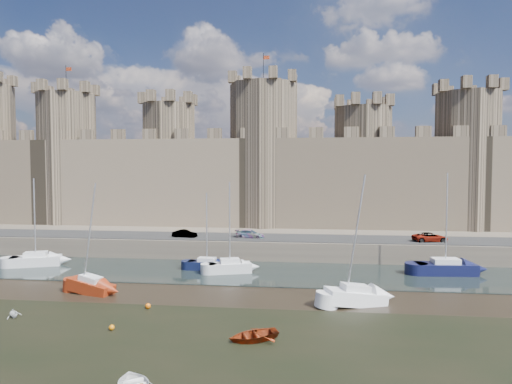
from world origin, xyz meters
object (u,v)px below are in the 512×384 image
at_px(sailboat_0, 36,260).
at_px(sailboat_5, 355,296).
at_px(sailboat_3, 445,267).
at_px(sailboat_1, 207,264).
at_px(sailboat_2, 230,266).
at_px(car_2, 250,234).
at_px(car_3, 430,237).
at_px(car_1, 185,234).
at_px(sailboat_4, 91,285).

relative_size(sailboat_0, sailboat_5, 0.93).
bearing_deg(sailboat_5, sailboat_3, 28.10).
bearing_deg(sailboat_3, sailboat_5, -135.37).
bearing_deg(sailboat_1, sailboat_2, -19.19).
distance_m(car_2, sailboat_3, 24.32).
height_order(sailboat_0, sailboat_2, sailboat_0).
bearing_deg(car_3, car_1, 79.58).
bearing_deg(sailboat_4, car_2, 72.10).
distance_m(car_3, sailboat_1, 28.30).
bearing_deg(sailboat_2, sailboat_4, -158.26).
bearing_deg(car_2, sailboat_0, 118.40).
bearing_deg(car_1, sailboat_5, -126.32).
bearing_deg(car_3, sailboat_1, 96.05).
relative_size(sailboat_0, sailboat_3, 0.94).
xyz_separation_m(car_3, sailboat_3, (-0.16, -7.29, -2.25)).
height_order(sailboat_2, sailboat_3, sailboat_3).
bearing_deg(sailboat_5, car_3, 40.05).
relative_size(car_3, sailboat_1, 0.49).
relative_size(car_1, sailboat_2, 0.32).
relative_size(sailboat_2, sailboat_5, 0.90).
xyz_separation_m(car_3, sailboat_1, (-27.00, -8.15, -2.37)).
distance_m(car_2, car_3, 23.09).
relative_size(car_1, sailboat_0, 0.31).
bearing_deg(car_2, car_1, 103.26).
bearing_deg(sailboat_4, sailboat_5, 13.20).
bearing_deg(car_2, sailboat_2, -177.24).
relative_size(car_2, sailboat_3, 0.34).
xyz_separation_m(car_1, sailboat_5, (20.66, -19.61, -2.24)).
height_order(sailboat_2, sailboat_4, sailboat_4).
xyz_separation_m(car_1, sailboat_2, (7.78, -9.19, -2.22)).
bearing_deg(sailboat_3, sailboat_0, 177.52).
xyz_separation_m(car_3, sailboat_2, (-24.09, -9.37, -2.29)).
bearing_deg(sailboat_1, car_2, 69.36).
bearing_deg(sailboat_5, sailboat_4, 157.57).
bearing_deg(sailboat_2, sailboat_1, 139.68).
distance_m(car_3, sailboat_2, 25.95).
height_order(car_3, sailboat_4, sailboat_4).
relative_size(car_2, sailboat_2, 0.38).
bearing_deg(car_3, sailboat_2, 100.52).
relative_size(car_2, sailboat_4, 0.37).
bearing_deg(sailboat_3, car_2, 157.23).
relative_size(car_2, sailboat_0, 0.37).
xyz_separation_m(sailboat_1, sailboat_4, (-8.78, -10.78, 0.03)).
height_order(car_3, sailboat_0, sailboat_0).
bearing_deg(car_1, sailboat_1, -141.39).
xyz_separation_m(sailboat_0, sailboat_3, (47.87, 1.18, 0.03)).
xyz_separation_m(sailboat_1, sailboat_5, (15.79, -11.64, 0.07)).
xyz_separation_m(sailboat_1, sailboat_3, (26.84, 0.86, 0.12)).
height_order(sailboat_3, sailboat_4, sailboat_3).
relative_size(sailboat_0, sailboat_4, 1.01).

